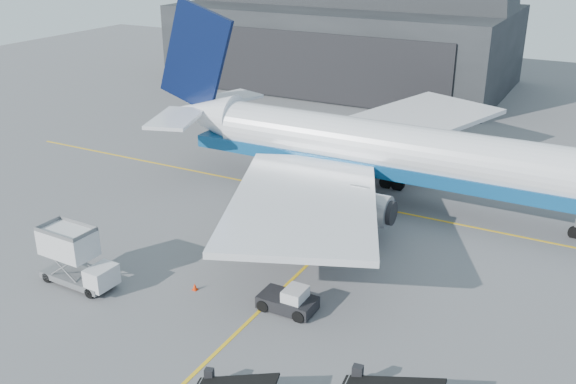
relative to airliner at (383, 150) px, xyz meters
The scene contains 7 objects.
ground 22.37m from the airliner, 90.92° to the right, with size 200.00×200.00×0.00m, color #565659.
taxi_lines 10.35m from the airliner, 92.18° to the right, with size 80.00×42.12×0.02m.
hangar 48.78m from the airliner, 117.41° to the left, with size 50.00×28.30×28.00m.
airliner is the anchor object (origin of this frame).
catering_truck 27.55m from the airliner, 118.96° to the right, with size 5.85×2.41×3.97m.
pushback_tug 20.45m from the airliner, 86.39° to the right, with size 3.71×2.19×1.71m.
traffic_cone 22.07m from the airliner, 104.99° to the right, with size 0.35×0.35×0.51m.
Camera 1 is at (18.32, -29.58, 22.93)m, focal length 40.00 mm.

